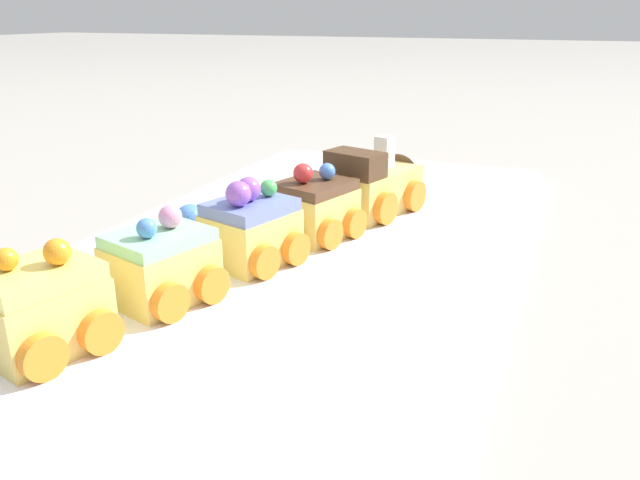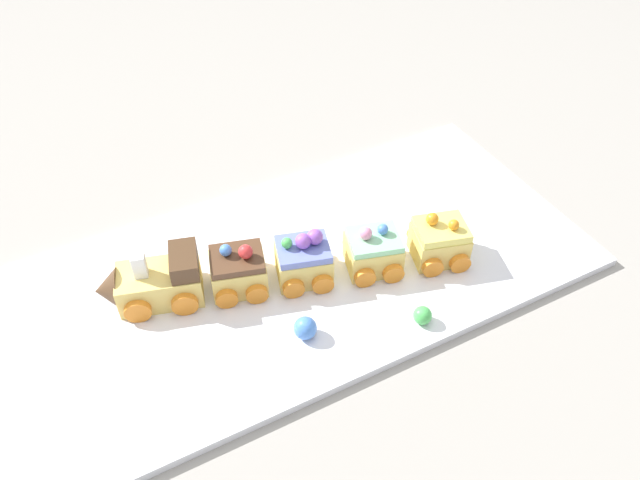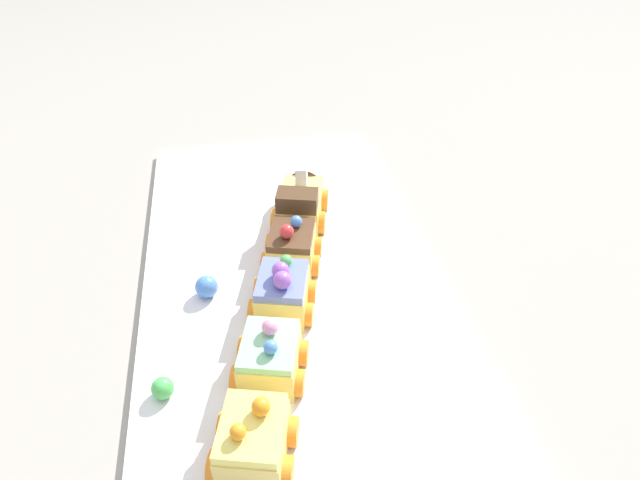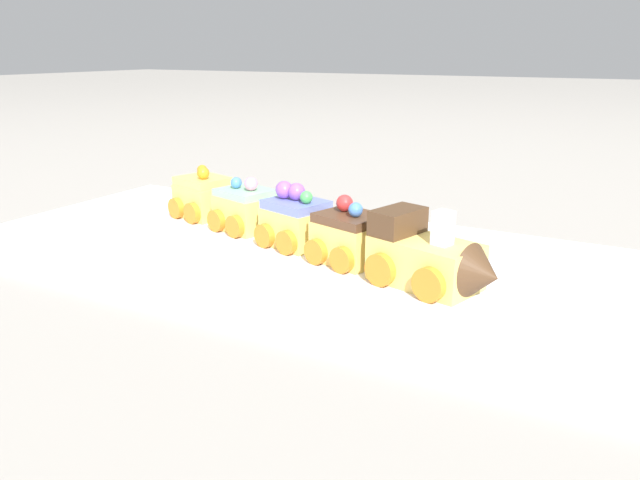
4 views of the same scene
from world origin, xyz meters
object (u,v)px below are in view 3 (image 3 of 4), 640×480
object	(u,v)px
cake_car_mint	(270,358)
cake_car_blueberry	(283,293)
cake_car_chocolate	(292,248)
gumball_green	(163,388)
cake_train_locomotive	(301,201)
cake_car_lemon	(254,441)
gumball_blue	(207,287)

from	to	relation	value
cake_car_mint	cake_car_blueberry	bearing A→B (deg)	-0.04
cake_car_chocolate	gumball_green	world-z (taller)	cake_car_chocolate
cake_car_blueberry	cake_train_locomotive	bearing A→B (deg)	0.04
cake_car_blueberry	cake_car_mint	size ratio (longest dim) A/B	1.00
cake_car_chocolate	cake_car_mint	bearing A→B (deg)	-179.97
cake_car_mint	gumball_green	distance (m)	0.11
cake_train_locomotive	cake_car_blueberry	bearing A→B (deg)	-179.96
cake_car_blueberry	gumball_green	bearing A→B (deg)	140.52
cake_train_locomotive	cake_car_lemon	size ratio (longest dim) A/B	1.56
cake_car_mint	cake_car_lemon	distance (m)	0.09
cake_car_mint	cake_car_lemon	size ratio (longest dim) A/B	1.00
cake_car_chocolate	cake_car_lemon	size ratio (longest dim) A/B	1.00
cake_car_mint	gumball_green	size ratio (longest dim) A/B	3.85
cake_car_blueberry	gumball_blue	size ratio (longest dim) A/B	3.16
gumball_green	cake_car_lemon	bearing A→B (deg)	-134.23
cake_car_chocolate	cake_car_blueberry	distance (m)	0.09
cake_train_locomotive	cake_car_lemon	xyz separation A→B (m)	(-0.36, 0.10, -0.00)
cake_car_mint	cake_car_chocolate	bearing A→B (deg)	0.03
cake_car_blueberry	cake_car_mint	bearing A→B (deg)	179.96
gumball_blue	cake_car_blueberry	bearing A→B (deg)	-115.57
cake_car_lemon	cake_car_blueberry	bearing A→B (deg)	-0.03
cake_train_locomotive	gumball_blue	bearing A→B (deg)	150.87
cake_car_chocolate	gumball_green	xyz separation A→B (m)	(-0.18, 0.16, -0.01)
cake_car_chocolate	gumball_blue	world-z (taller)	cake_car_chocolate
cake_train_locomotive	cake_car_lemon	world-z (taller)	cake_train_locomotive
cake_car_chocolate	gumball_green	distance (m)	0.24
cake_car_blueberry	cake_car_mint	distance (m)	0.09
cake_car_lemon	cake_car_chocolate	bearing A→B (deg)	0.02
gumball_blue	gumball_green	bearing A→B (deg)	160.97
cake_train_locomotive	cake_car_blueberry	xyz separation A→B (m)	(-0.19, 0.05, 0.00)
cake_car_chocolate	cake_car_lemon	xyz separation A→B (m)	(-0.26, 0.07, 0.00)
cake_train_locomotive	gumball_green	distance (m)	0.34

